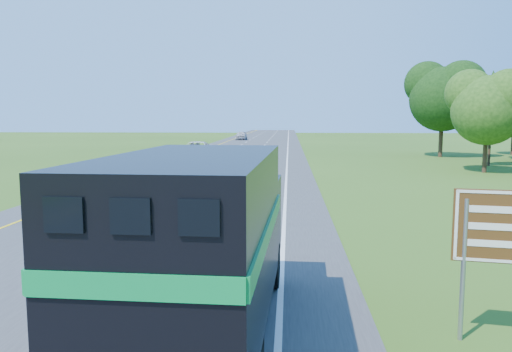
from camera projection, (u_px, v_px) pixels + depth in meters
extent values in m
cube|color=#38383A|center=(227.00, 165.00, 45.48)|extent=(15.00, 260.00, 0.04)
cube|color=yellow|center=(167.00, 164.00, 45.84)|extent=(0.15, 260.00, 0.01)
cube|color=white|center=(287.00, 165.00, 45.12)|extent=(0.15, 260.00, 0.01)
cylinder|color=black|center=(188.00, 263.00, 12.83)|extent=(0.40, 1.14, 1.13)
cylinder|color=black|center=(272.00, 265.00, 12.61)|extent=(0.40, 1.14, 1.13)
cylinder|color=black|center=(115.00, 351.00, 7.95)|extent=(0.40, 1.14, 1.13)
cube|color=black|center=(203.00, 308.00, 9.46)|extent=(2.76, 8.30, 0.29)
cube|color=black|center=(229.00, 217.00, 12.47)|extent=(2.58, 1.94, 1.95)
cube|color=black|center=(234.00, 191.00, 13.35)|extent=(2.26, 0.14, 0.62)
cube|color=black|center=(193.00, 237.00, 8.56)|extent=(2.78, 6.05, 2.83)
cube|color=#078538|center=(133.00, 287.00, 5.58)|extent=(2.57, 0.13, 0.31)
cube|color=#078538|center=(120.00, 227.00, 8.68)|extent=(0.26, 5.96, 0.31)
cube|color=#078538|center=(269.00, 230.00, 8.41)|extent=(0.26, 5.96, 0.31)
cube|color=black|center=(64.00, 215.00, 5.57)|extent=(0.46, 0.06, 0.41)
cube|color=black|center=(130.00, 216.00, 5.49)|extent=(0.46, 0.06, 0.41)
cube|color=black|center=(199.00, 218.00, 5.41)|extent=(0.46, 0.06, 0.41)
imported|color=silver|center=(197.00, 150.00, 51.55)|extent=(3.16, 6.60, 1.81)
imported|color=#ADAEB4|center=(241.00, 135.00, 97.26)|extent=(2.03, 4.96, 1.68)
cylinder|color=gray|center=(463.00, 270.00, 9.58)|extent=(0.09, 0.09, 2.80)
cube|color=#502D11|center=(508.00, 227.00, 9.30)|extent=(1.94, 0.39, 1.40)
cube|color=white|center=(509.00, 227.00, 9.27)|extent=(1.84, 0.33, 1.34)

